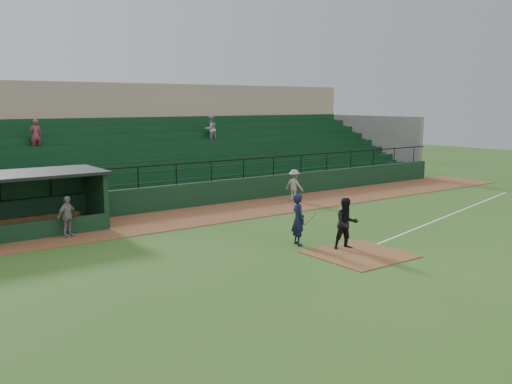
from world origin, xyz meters
TOP-DOWN VIEW (x-y plane):
  - ground at (0.00, 0.00)m, footprint 90.00×90.00m
  - warning_track at (0.00, 8.00)m, footprint 40.00×4.00m
  - home_plate_dirt at (0.00, -1.00)m, footprint 3.00×3.00m
  - foul_line at (8.00, 1.20)m, footprint 17.49×4.44m
  - stadium_structure at (-0.00, 16.46)m, footprint 38.00×13.08m
  - batter_at_plate at (-0.83, 1.26)m, footprint 1.10×0.78m
  - umpire at (0.16, -0.19)m, footprint 1.08×0.96m
  - runner at (5.03, 8.46)m, footprint 0.86×1.18m
  - dugout_player_a at (-7.25, 7.39)m, footprint 1.00×0.76m

SIDE VIEW (x-z plane):
  - ground at x=0.00m, z-range 0.00..0.00m
  - foul_line at x=8.00m, z-range 0.00..0.01m
  - warning_track at x=0.00m, z-range 0.00..0.03m
  - home_plate_dirt at x=0.00m, z-range 0.00..0.03m
  - dugout_player_a at x=-7.25m, z-range 0.03..1.61m
  - runner at x=5.03m, z-range 0.03..1.67m
  - umpire at x=0.16m, z-range 0.00..1.84m
  - batter_at_plate at x=-0.83m, z-range 0.00..1.89m
  - stadium_structure at x=0.00m, z-range -0.90..5.50m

